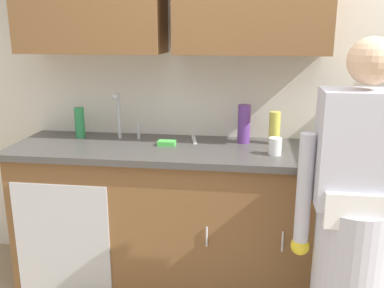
{
  "coord_description": "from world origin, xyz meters",
  "views": [
    {
      "loc": [
        -0.05,
        -1.82,
        1.64
      ],
      "look_at": [
        -0.37,
        0.55,
        1.0
      ],
      "focal_mm": 39.79,
      "sensor_mm": 36.0,
      "label": 1
    }
  ],
  "objects_px": {
    "bottle_cleaner_spray": "(80,122)",
    "knife_on_counter": "(194,139)",
    "person_at_sink": "(352,243)",
    "cup_by_sink": "(275,146)",
    "sponge": "(167,143)",
    "bottle_soap": "(274,128)",
    "bottle_dish_liquid": "(244,124)",
    "sink": "(119,146)"
  },
  "relations": [
    {
      "from": "cup_by_sink",
      "to": "person_at_sink",
      "type": "bearing_deg",
      "value": -58.71
    },
    {
      "from": "bottle_cleaner_spray",
      "to": "bottle_dish_liquid",
      "type": "distance_m",
      "value": 1.1
    },
    {
      "from": "person_at_sink",
      "to": "knife_on_counter",
      "type": "distance_m",
      "value": 1.22
    },
    {
      "from": "sink",
      "to": "bottle_dish_liquid",
      "type": "distance_m",
      "value": 0.81
    },
    {
      "from": "person_at_sink",
      "to": "bottle_cleaner_spray",
      "type": "height_order",
      "value": "person_at_sink"
    },
    {
      "from": "person_at_sink",
      "to": "bottle_soap",
      "type": "bearing_deg",
      "value": 112.35
    },
    {
      "from": "person_at_sink",
      "to": "bottle_soap",
      "type": "xyz_separation_m",
      "value": [
        -0.33,
        0.81,
        0.35
      ]
    },
    {
      "from": "person_at_sink",
      "to": "bottle_dish_liquid",
      "type": "height_order",
      "value": "person_at_sink"
    },
    {
      "from": "bottle_cleaner_spray",
      "to": "knife_on_counter",
      "type": "height_order",
      "value": "bottle_cleaner_spray"
    },
    {
      "from": "sponge",
      "to": "knife_on_counter",
      "type": "bearing_deg",
      "value": 47.83
    },
    {
      "from": "sink",
      "to": "sponge",
      "type": "relative_size",
      "value": 4.55
    },
    {
      "from": "knife_on_counter",
      "to": "sponge",
      "type": "xyz_separation_m",
      "value": [
        -0.15,
        -0.17,
        0.01
      ]
    },
    {
      "from": "bottle_cleaner_spray",
      "to": "knife_on_counter",
      "type": "bearing_deg",
      "value": 2.96
    },
    {
      "from": "person_at_sink",
      "to": "bottle_soap",
      "type": "distance_m",
      "value": 0.94
    },
    {
      "from": "bottle_dish_liquid",
      "to": "sponge",
      "type": "xyz_separation_m",
      "value": [
        -0.48,
        -0.14,
        -0.11
      ]
    },
    {
      "from": "bottle_soap",
      "to": "bottle_dish_liquid",
      "type": "distance_m",
      "value": 0.19
    },
    {
      "from": "bottle_soap",
      "to": "knife_on_counter",
      "type": "relative_size",
      "value": 0.86
    },
    {
      "from": "person_at_sink",
      "to": "knife_on_counter",
      "type": "bearing_deg",
      "value": 135.3
    },
    {
      "from": "bottle_cleaner_spray",
      "to": "sponge",
      "type": "bearing_deg",
      "value": -11.61
    },
    {
      "from": "knife_on_counter",
      "to": "sponge",
      "type": "bearing_deg",
      "value": 126.32
    },
    {
      "from": "cup_by_sink",
      "to": "knife_on_counter",
      "type": "xyz_separation_m",
      "value": [
        -0.51,
        0.28,
        -0.05
      ]
    },
    {
      "from": "bottle_dish_liquid",
      "to": "sponge",
      "type": "height_order",
      "value": "bottle_dish_liquid"
    },
    {
      "from": "bottle_dish_liquid",
      "to": "knife_on_counter",
      "type": "distance_m",
      "value": 0.35
    },
    {
      "from": "sponge",
      "to": "cup_by_sink",
      "type": "bearing_deg",
      "value": -10.06
    },
    {
      "from": "cup_by_sink",
      "to": "sponge",
      "type": "height_order",
      "value": "cup_by_sink"
    },
    {
      "from": "sink",
      "to": "bottle_dish_liquid",
      "type": "relative_size",
      "value": 2.04
    },
    {
      "from": "sink",
      "to": "knife_on_counter",
      "type": "distance_m",
      "value": 0.49
    },
    {
      "from": "sink",
      "to": "person_at_sink",
      "type": "bearing_deg",
      "value": -26.93
    },
    {
      "from": "sink",
      "to": "bottle_dish_liquid",
      "type": "xyz_separation_m",
      "value": [
        0.78,
        0.15,
        0.14
      ]
    },
    {
      "from": "bottle_soap",
      "to": "bottle_dish_liquid",
      "type": "height_order",
      "value": "bottle_dish_liquid"
    },
    {
      "from": "person_at_sink",
      "to": "cup_by_sink",
      "type": "bearing_deg",
      "value": 121.29
    },
    {
      "from": "bottle_soap",
      "to": "person_at_sink",
      "type": "bearing_deg",
      "value": -67.65
    },
    {
      "from": "knife_on_counter",
      "to": "sponge",
      "type": "height_order",
      "value": "sponge"
    },
    {
      "from": "bottle_cleaner_spray",
      "to": "knife_on_counter",
      "type": "xyz_separation_m",
      "value": [
        0.77,
        0.04,
        -0.1
      ]
    },
    {
      "from": "sink",
      "to": "cup_by_sink",
      "type": "height_order",
      "value": "sink"
    },
    {
      "from": "knife_on_counter",
      "to": "sponge",
      "type": "distance_m",
      "value": 0.23
    },
    {
      "from": "bottle_cleaner_spray",
      "to": "sponge",
      "type": "height_order",
      "value": "bottle_cleaner_spray"
    },
    {
      "from": "bottle_soap",
      "to": "sponge",
      "type": "height_order",
      "value": "bottle_soap"
    },
    {
      "from": "person_at_sink",
      "to": "bottle_cleaner_spray",
      "type": "xyz_separation_m",
      "value": [
        -1.62,
        0.8,
        0.35
      ]
    },
    {
      "from": "bottle_dish_liquid",
      "to": "cup_by_sink",
      "type": "bearing_deg",
      "value": -53.85
    },
    {
      "from": "person_at_sink",
      "to": "sponge",
      "type": "height_order",
      "value": "person_at_sink"
    },
    {
      "from": "bottle_soap",
      "to": "cup_by_sink",
      "type": "xyz_separation_m",
      "value": [
        -0.01,
        -0.25,
        -0.05
      ]
    }
  ]
}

